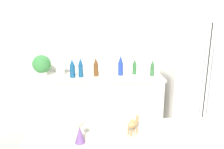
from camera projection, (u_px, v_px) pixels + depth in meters
name	position (u px, v px, depth m)	size (l,w,h in m)	color
wall_back	(130.00, 46.00, 3.49)	(8.00, 0.06, 2.55)	white
back_counter	(97.00, 103.00, 3.35)	(1.94, 0.63, 0.88)	silver
refrigerator	(194.00, 78.00, 3.24)	(0.84, 0.77, 1.69)	silver
potted_plant	(42.00, 65.00, 3.18)	(0.27, 0.27, 0.31)	silver
paper_towel_roll	(60.00, 68.00, 3.19)	(0.12, 0.12, 0.24)	white
back_bottle_0	(135.00, 67.00, 3.30)	(0.06, 0.06, 0.24)	#2D6033
back_bottle_1	(121.00, 66.00, 3.23)	(0.07, 0.07, 0.30)	navy
back_bottle_2	(72.00, 68.00, 3.11)	(0.08, 0.08, 0.28)	navy
back_bottle_3	(152.00, 68.00, 3.20)	(0.06, 0.06, 0.25)	#2D6033
back_bottle_4	(81.00, 68.00, 3.13)	(0.07, 0.07, 0.29)	navy
back_bottle_5	(96.00, 67.00, 3.18)	(0.08, 0.08, 0.28)	brown
camel_figurine	(133.00, 124.00, 1.37)	(0.09, 0.08, 0.12)	#A87F4C
wise_man_figurine_blue	(80.00, 133.00, 1.28)	(0.06, 0.06, 0.14)	#6B4784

